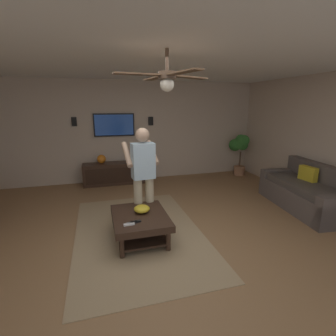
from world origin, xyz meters
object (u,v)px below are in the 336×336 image
Objects in this scene: media_console at (117,173)px; vase_round at (101,159)px; couch at (306,193)px; tv at (114,125)px; remote_white at (129,224)px; bowl at (142,209)px; person_standing at (143,171)px; wall_speaker_right at (74,122)px; remote_grey at (132,223)px; ceiling_fan at (167,78)px; potted_plant_tall at (240,147)px; remote_black at (136,222)px; wall_speaker_left at (151,121)px; coffee_table at (140,221)px.

vase_round is (0.04, 0.37, 0.39)m from media_console.
couch is 4.65m from tv.
tv is 3.65m from remote_white.
bowl is 2.96m from vase_round.
person_standing is at bearing 5.06° from tv.
remote_white is 3.78m from wall_speaker_right.
couch reaches higher than vase_round.
ceiling_fan reaches higher than remote_grey.
potted_plant_tall is at bearing -92.86° from vase_round.
wall_speaker_right is (3.12, 1.09, 1.14)m from bowl.
remote_grey is 3.76m from wall_speaker_right.
couch is 13.26× the size of remote_grey.
couch is 3.48m from remote_black.
potted_plant_tall is 3.84m from vase_round.
tv is at bearing 72.61° from remote_grey.
remote_grey is 0.68× the size of wall_speaker_left.
ceiling_fan is at bearing -160.77° from wall_speaker_right.
vase_round is at bearing 8.11° from person_standing.
wall_speaker_right reaches higher than potted_plant_tall.
bowl is at bearing -170.14° from vase_round.
remote_grey is (-0.26, 0.16, 0.12)m from coffee_table.
ceiling_fan is at bearing -52.43° from remote_black.
vase_round is at bearing 84.47° from remote_black.
tv is 2.76m from person_standing.
media_console is at bearing -104.80° from wall_speaker_right.
wall_speaker_left is at bearing -43.01° from couch.
person_standing is 1.37× the size of ceiling_fan.
ceiling_fan is (-0.56, -0.26, 1.98)m from coffee_table.
remote_white is 0.13× the size of ceiling_fan.
potted_plant_tall is 4.74m from remote_white.
remote_grey is at bearing 163.41° from wall_speaker_left.
tv is at bearing -0.62° from person_standing.
person_standing reaches higher than remote_grey.
remote_white is 3.30m from vase_round.
coffee_table is 2.08m from ceiling_fan.
wall_speaker_right is at bearing 19.31° from bowl.
couch reaches higher than bowl.
remote_black is at bearing 15.43° from couch.
tv is at bearing 2.44° from bowl.
couch is 3.74m from ceiling_fan.
remote_black is at bearing 155.39° from person_standing.
remote_white is at bearing 146.72° from bowl.
wall_speaker_right reaches higher than coffee_table.
wall_speaker_right is (0.01, 0.96, 0.10)m from tv.
wall_speaker_right is at bearing 93.51° from remote_black.
wall_speaker_right is at bearing 18.24° from person_standing.
potted_plant_tall is (-0.39, -3.46, -0.66)m from tv.
remote_white is 1.00× the size of remote_black.
couch is at bearing 52.09° from media_console.
potted_plant_tall is 4.64m from remote_black.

